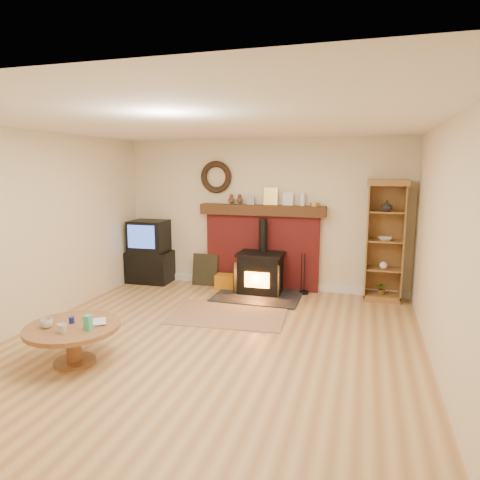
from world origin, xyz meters
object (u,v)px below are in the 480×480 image
(wood_stove, at_px, (260,274))
(coffee_table, at_px, (73,332))
(curio_cabinet, at_px, (385,240))
(tv_unit, at_px, (150,253))

(wood_stove, distance_m, coffee_table, 3.36)
(curio_cabinet, xyz_separation_m, coffee_table, (-3.31, -3.37, -0.62))
(coffee_table, bearing_deg, wood_stove, 66.46)
(coffee_table, bearing_deg, curio_cabinet, 45.50)
(curio_cabinet, bearing_deg, tv_unit, -178.80)
(tv_unit, distance_m, coffee_table, 3.39)
(tv_unit, relative_size, coffee_table, 1.14)
(wood_stove, xyz_separation_m, curio_cabinet, (1.97, 0.28, 0.63))
(curio_cabinet, distance_m, coffee_table, 4.76)
(wood_stove, height_order, tv_unit, wood_stove)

